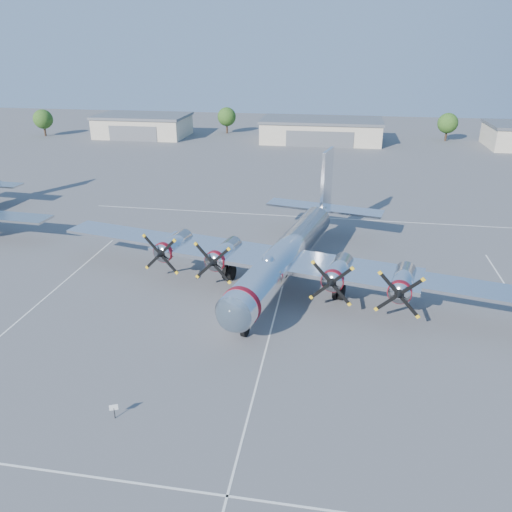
% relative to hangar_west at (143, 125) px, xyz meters
% --- Properties ---
extents(ground, '(260.00, 260.00, 0.00)m').
position_rel_hangar_west_xyz_m(ground, '(45.00, -81.96, -2.71)').
color(ground, '#4F4F52').
rests_on(ground, ground).
extents(parking_lines, '(60.00, 50.08, 0.01)m').
position_rel_hangar_west_xyz_m(parking_lines, '(45.00, -83.71, -2.71)').
color(parking_lines, silver).
rests_on(parking_lines, ground).
extents(hangar_west, '(22.60, 14.60, 5.40)m').
position_rel_hangar_west_xyz_m(hangar_west, '(0.00, 0.00, 0.00)').
color(hangar_west, '#BBAE94').
rests_on(hangar_west, ground).
extents(hangar_center, '(28.60, 14.60, 5.40)m').
position_rel_hangar_west_xyz_m(hangar_center, '(45.00, -0.00, -0.00)').
color(hangar_center, '#BBAE94').
rests_on(hangar_center, ground).
extents(tree_far_west, '(4.80, 4.80, 6.64)m').
position_rel_hangar_west_xyz_m(tree_far_west, '(-25.00, -3.96, 1.51)').
color(tree_far_west, '#382619').
rests_on(tree_far_west, ground).
extents(tree_west, '(4.80, 4.80, 6.64)m').
position_rel_hangar_west_xyz_m(tree_west, '(20.00, 8.04, 1.51)').
color(tree_west, '#382619').
rests_on(tree_west, ground).
extents(tree_east, '(4.80, 4.80, 6.64)m').
position_rel_hangar_west_xyz_m(tree_east, '(75.00, 6.04, 1.51)').
color(tree_east, '#382619').
rests_on(tree_east, ground).
extents(main_bomber_b29, '(54.28, 42.61, 10.69)m').
position_rel_hangar_west_xyz_m(main_bomber_b29, '(45.42, -77.14, -2.71)').
color(main_bomber_b29, silver).
rests_on(main_bomber_b29, ground).
extents(info_placard, '(0.54, 0.25, 1.07)m').
position_rel_hangar_west_xyz_m(info_placard, '(36.51, -99.27, -1.96)').
color(info_placard, black).
rests_on(info_placard, ground).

